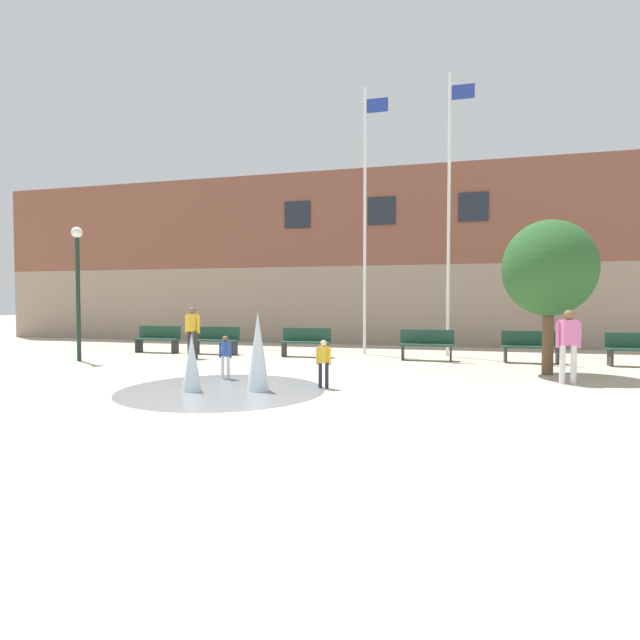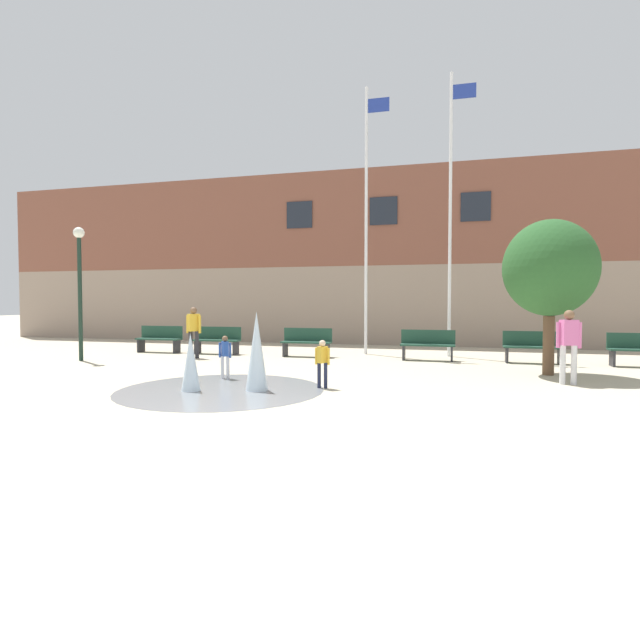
# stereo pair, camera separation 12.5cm
# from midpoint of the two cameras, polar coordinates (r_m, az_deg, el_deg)

# --- Properties ---
(ground_plane) EXTENTS (100.00, 100.00, 0.00)m
(ground_plane) POSITION_cam_midpoint_polar(r_m,az_deg,el_deg) (6.45, -10.35, -13.89)
(ground_plane) COLOR #BCB299
(library_building) EXTENTS (36.00, 6.05, 7.11)m
(library_building) POSITION_cam_midpoint_polar(r_m,az_deg,el_deg) (23.18, 8.42, 6.57)
(library_building) COLOR gray
(library_building) RESTS_ON ground
(splash_fountain) EXTENTS (4.12, 4.12, 1.57)m
(splash_fountain) POSITION_cam_midpoint_polar(r_m,az_deg,el_deg) (10.08, -9.77, -4.81)
(splash_fountain) COLOR gray
(splash_fountain) RESTS_ON ground
(park_bench_far_left) EXTENTS (1.60, 0.44, 0.91)m
(park_bench_far_left) POSITION_cam_midpoint_polar(r_m,az_deg,el_deg) (18.13, -17.66, -2.02)
(park_bench_far_left) COLOR #28282D
(park_bench_far_left) RESTS_ON ground
(park_bench_left_of_flagpoles) EXTENTS (1.60, 0.44, 0.91)m
(park_bench_left_of_flagpoles) POSITION_cam_midpoint_polar(r_m,az_deg,el_deg) (17.06, -11.45, -2.22)
(park_bench_left_of_flagpoles) COLOR #28282D
(park_bench_left_of_flagpoles) RESTS_ON ground
(park_bench_under_left_flagpole) EXTENTS (1.60, 0.44, 0.91)m
(park_bench_under_left_flagpole) POSITION_cam_midpoint_polar(r_m,az_deg,el_deg) (15.91, -1.31, -2.50)
(park_bench_under_left_flagpole) COLOR #28282D
(park_bench_under_left_flagpole) RESTS_ON ground
(park_bench_under_right_flagpole) EXTENTS (1.60, 0.44, 0.91)m
(park_bench_under_right_flagpole) POSITION_cam_midpoint_polar(r_m,az_deg,el_deg) (15.29, 12.44, -2.74)
(park_bench_under_right_flagpole) COLOR #28282D
(park_bench_under_right_flagpole) RESTS_ON ground
(park_bench_near_trashcan) EXTENTS (1.60, 0.44, 0.91)m
(park_bench_near_trashcan) POSITION_cam_midpoint_polar(r_m,az_deg,el_deg) (15.53, 23.34, -2.79)
(park_bench_near_trashcan) COLOR #28282D
(park_bench_near_trashcan) RESTS_ON ground
(teen_by_trashcan) EXTENTS (0.50, 0.39, 1.59)m
(teen_by_trashcan) POSITION_cam_midpoint_polar(r_m,az_deg,el_deg) (15.95, -14.02, -0.91)
(teen_by_trashcan) COLOR #28282D
(teen_by_trashcan) RESTS_ON ground
(child_with_pink_shirt) EXTENTS (0.31, 0.24, 0.99)m
(child_with_pink_shirt) POSITION_cam_midpoint_polar(r_m,az_deg,el_deg) (10.18, 0.63, -4.59)
(child_with_pink_shirt) COLOR #1E233D
(child_with_pink_shirt) RESTS_ON ground
(child_in_fountain) EXTENTS (0.31, 0.24, 0.99)m
(child_in_fountain) POSITION_cam_midpoint_polar(r_m,az_deg,el_deg) (11.61, -10.50, -3.79)
(child_in_fountain) COLOR silver
(child_in_fountain) RESTS_ON ground
(adult_in_red) EXTENTS (0.50, 0.31, 1.59)m
(adult_in_red) POSITION_cam_midpoint_polar(r_m,az_deg,el_deg) (11.88, 26.82, -2.14)
(adult_in_red) COLOR silver
(adult_in_red) RESTS_ON ground
(flagpole_left) EXTENTS (0.80, 0.10, 8.81)m
(flagpole_left) POSITION_cam_midpoint_polar(r_m,az_deg,el_deg) (16.96, 5.60, 11.95)
(flagpole_left) COLOR silver
(flagpole_left) RESTS_ON ground
(flagpole_right) EXTENTS (0.80, 0.10, 8.97)m
(flagpole_right) POSITION_cam_midpoint_polar(r_m,az_deg,el_deg) (16.75, 14.97, 12.29)
(flagpole_right) COLOR silver
(flagpole_right) RESTS_ON ground
(lamp_post_left_lane) EXTENTS (0.32, 0.32, 3.96)m
(lamp_post_left_lane) POSITION_cam_midpoint_polar(r_m,az_deg,el_deg) (16.40, -25.58, 4.77)
(lamp_post_left_lane) COLOR #192D23
(lamp_post_left_lane) RESTS_ON ground
(street_tree_near_building) EXTENTS (2.16, 2.16, 3.72)m
(street_tree_near_building) POSITION_cam_midpoint_polar(r_m,az_deg,el_deg) (13.18, 25.04, 5.35)
(street_tree_near_building) COLOR brown
(street_tree_near_building) RESTS_ON ground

